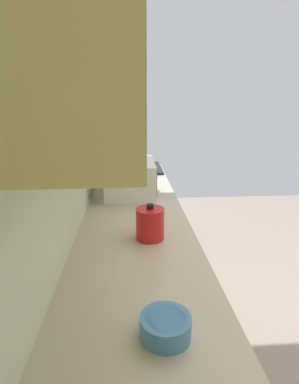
{
  "coord_description": "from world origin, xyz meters",
  "views": [
    {
      "loc": [
        -1.67,
        1.36,
        1.58
      ],
      "look_at": [
        -0.31,
        1.26,
        1.16
      ],
      "focal_mm": 27.39,
      "sensor_mm": 36.0,
      "label": 1
    }
  ],
  "objects_px": {
    "oven_range": "(133,206)",
    "kettle": "(150,223)",
    "bowl": "(166,325)",
    "microwave": "(130,178)"
  },
  "relations": [
    {
      "from": "oven_range",
      "to": "bowl",
      "type": "relative_size",
      "value": 6.63
    },
    {
      "from": "oven_range",
      "to": "kettle",
      "type": "distance_m",
      "value": 1.78
    },
    {
      "from": "oven_range",
      "to": "kettle",
      "type": "height_order",
      "value": "kettle"
    },
    {
      "from": "microwave",
      "to": "bowl",
      "type": "distance_m",
      "value": 1.49
    },
    {
      "from": "bowl",
      "to": "kettle",
      "type": "bearing_deg",
      "value": 0.0
    },
    {
      "from": "oven_range",
      "to": "bowl",
      "type": "height_order",
      "value": "oven_range"
    },
    {
      "from": "microwave",
      "to": "bowl",
      "type": "height_order",
      "value": "microwave"
    },
    {
      "from": "oven_range",
      "to": "kettle",
      "type": "relative_size",
      "value": 5.21
    },
    {
      "from": "kettle",
      "to": "oven_range",
      "type": "bearing_deg",
      "value": 2.47
    },
    {
      "from": "microwave",
      "to": "kettle",
      "type": "bearing_deg",
      "value": -172.9
    }
  ]
}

